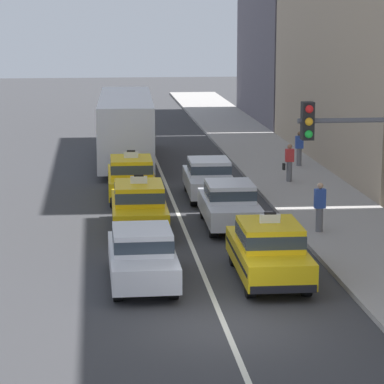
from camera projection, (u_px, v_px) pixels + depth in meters
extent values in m
plane|color=#353538|center=(225.00, 326.00, 21.81)|extent=(160.00, 160.00, 0.00)
cube|color=silver|center=(162.00, 176.00, 41.31)|extent=(0.14, 80.00, 0.01)
cube|color=#9E9993|center=(310.00, 194.00, 37.00)|extent=(4.00, 90.00, 0.15)
cylinder|color=black|center=(114.00, 259.00, 26.40)|extent=(0.24, 0.64, 0.64)
cylinder|color=black|center=(164.00, 258.00, 26.56)|extent=(0.24, 0.64, 0.64)
cylinder|color=black|center=(118.00, 289.00, 23.64)|extent=(0.24, 0.64, 0.64)
cylinder|color=black|center=(173.00, 287.00, 23.79)|extent=(0.24, 0.64, 0.64)
cube|color=silver|center=(142.00, 261.00, 25.03)|extent=(1.78, 4.31, 0.66)
cube|color=silver|center=(142.00, 239.00, 24.81)|extent=(1.57, 1.91, 0.60)
cube|color=#2D3842|center=(142.00, 239.00, 24.81)|extent=(1.59, 1.93, 0.33)
cylinder|color=black|center=(117.00, 212.00, 32.54)|extent=(0.25, 0.64, 0.64)
cylinder|color=black|center=(158.00, 211.00, 32.67)|extent=(0.25, 0.64, 0.64)
cylinder|color=black|center=(118.00, 233.00, 29.55)|extent=(0.25, 0.64, 0.64)
cylinder|color=black|center=(164.00, 232.00, 29.68)|extent=(0.25, 0.64, 0.64)
cube|color=yellow|center=(139.00, 211.00, 31.04)|extent=(1.86, 4.52, 0.70)
cube|color=black|center=(139.00, 210.00, 31.03)|extent=(1.87, 4.16, 0.10)
cube|color=yellow|center=(139.00, 193.00, 30.76)|extent=(1.63, 2.12, 0.64)
cube|color=#2D3842|center=(139.00, 193.00, 30.76)|extent=(1.65, 2.14, 0.35)
cube|color=white|center=(139.00, 180.00, 30.68)|extent=(0.56, 0.13, 0.24)
cube|color=black|center=(139.00, 175.00, 30.65)|extent=(0.32, 0.11, 0.06)
cube|color=black|center=(137.00, 205.00, 33.25)|extent=(1.71, 0.16, 0.20)
cube|color=black|center=(142.00, 234.00, 28.93)|extent=(1.71, 0.16, 0.20)
cylinder|color=black|center=(112.00, 184.00, 37.77)|extent=(0.25, 0.64, 0.64)
cylinder|color=black|center=(148.00, 183.00, 37.90)|extent=(0.25, 0.64, 0.64)
cylinder|color=black|center=(113.00, 199.00, 34.78)|extent=(0.25, 0.64, 0.64)
cylinder|color=black|center=(152.00, 198.00, 34.92)|extent=(0.25, 0.64, 0.64)
cube|color=yellow|center=(131.00, 182.00, 36.27)|extent=(1.85, 4.52, 0.70)
cube|color=black|center=(131.00, 181.00, 36.26)|extent=(1.87, 4.16, 0.10)
cube|color=yellow|center=(131.00, 166.00, 36.00)|extent=(1.63, 2.12, 0.64)
cube|color=#2D3842|center=(131.00, 166.00, 36.00)|extent=(1.65, 2.14, 0.35)
cube|color=white|center=(131.00, 155.00, 35.91)|extent=(0.56, 0.13, 0.24)
cube|color=black|center=(131.00, 151.00, 35.88)|extent=(0.32, 0.11, 0.06)
cube|color=black|center=(130.00, 178.00, 38.48)|extent=(1.71, 0.16, 0.20)
cube|color=black|center=(133.00, 200.00, 34.17)|extent=(1.71, 0.16, 0.20)
cylinder|color=black|center=(107.00, 146.00, 48.18)|extent=(0.26, 0.65, 0.64)
cylinder|color=black|center=(145.00, 145.00, 48.32)|extent=(0.26, 0.65, 0.64)
cylinder|color=black|center=(104.00, 168.00, 41.61)|extent=(0.26, 0.65, 0.64)
cylinder|color=black|center=(148.00, 167.00, 41.74)|extent=(0.26, 0.65, 0.64)
cube|color=silver|center=(126.00, 126.00, 44.68)|extent=(2.90, 11.28, 2.90)
cube|color=#2D3842|center=(126.00, 121.00, 44.63)|extent=(2.90, 10.84, 0.84)
cube|color=black|center=(126.00, 91.00, 49.87)|extent=(2.13, 0.16, 0.36)
cylinder|color=black|center=(234.00, 255.00, 26.91)|extent=(0.25, 0.64, 0.64)
cylinder|color=black|center=(284.00, 254.00, 27.04)|extent=(0.25, 0.64, 0.64)
cylinder|color=black|center=(250.00, 286.00, 23.92)|extent=(0.25, 0.64, 0.64)
cylinder|color=black|center=(306.00, 284.00, 24.05)|extent=(0.25, 0.64, 0.64)
cube|color=yellow|center=(268.00, 256.00, 25.41)|extent=(1.87, 4.53, 0.70)
cube|color=black|center=(268.00, 255.00, 25.40)|extent=(1.88, 4.17, 0.10)
cube|color=yellow|center=(270.00, 234.00, 25.13)|extent=(1.63, 2.12, 0.64)
cube|color=#2D3842|center=(270.00, 234.00, 25.13)|extent=(1.65, 2.14, 0.35)
cube|color=white|center=(270.00, 218.00, 25.05)|extent=(0.56, 0.13, 0.24)
cube|color=black|center=(270.00, 213.00, 25.02)|extent=(0.32, 0.11, 0.06)
cube|color=black|center=(256.00, 245.00, 27.62)|extent=(1.71, 0.17, 0.20)
cube|color=black|center=(283.00, 289.00, 23.30)|extent=(1.71, 0.17, 0.20)
cylinder|color=black|center=(204.00, 210.00, 32.95)|extent=(0.25, 0.64, 0.64)
cylinder|color=black|center=(244.00, 209.00, 33.08)|extent=(0.25, 0.64, 0.64)
cylinder|color=black|center=(213.00, 228.00, 30.18)|extent=(0.25, 0.64, 0.64)
cylinder|color=black|center=(257.00, 227.00, 30.31)|extent=(0.25, 0.64, 0.64)
cube|color=silver|center=(229.00, 209.00, 31.56)|extent=(1.81, 4.32, 0.66)
cube|color=silver|center=(230.00, 191.00, 31.34)|extent=(1.58, 1.92, 0.60)
cube|color=#2D3842|center=(230.00, 191.00, 31.34)|extent=(1.60, 1.94, 0.33)
cylinder|color=black|center=(188.00, 184.00, 37.78)|extent=(0.25, 0.65, 0.64)
cylinder|color=black|center=(223.00, 183.00, 37.90)|extent=(0.25, 0.65, 0.64)
cylinder|color=black|center=(194.00, 198.00, 35.01)|extent=(0.25, 0.65, 0.64)
cylinder|color=black|center=(231.00, 197.00, 35.13)|extent=(0.25, 0.65, 0.64)
cube|color=silver|center=(209.00, 182.00, 36.39)|extent=(1.85, 4.34, 0.66)
cube|color=silver|center=(209.00, 167.00, 36.17)|extent=(1.60, 1.93, 0.60)
cube|color=#2D3842|center=(209.00, 167.00, 36.17)|extent=(1.62, 1.95, 0.33)
cylinder|color=slate|center=(319.00, 220.00, 30.36)|extent=(0.24, 0.24, 0.79)
cube|color=#2D4CA5|center=(320.00, 199.00, 30.22)|extent=(0.36, 0.22, 0.64)
sphere|color=tan|center=(320.00, 186.00, 30.13)|extent=(0.20, 0.20, 0.20)
cylinder|color=slate|center=(299.00, 157.00, 43.03)|extent=(0.24, 0.24, 0.82)
cube|color=#2D4CA5|center=(299.00, 142.00, 42.89)|extent=(0.36, 0.22, 0.58)
sphere|color=brown|center=(300.00, 134.00, 42.81)|extent=(0.20, 0.20, 0.20)
cylinder|color=slate|center=(289.00, 171.00, 39.17)|extent=(0.24, 0.24, 0.85)
cube|color=red|center=(290.00, 155.00, 39.04)|extent=(0.36, 0.22, 0.54)
sphere|color=#9E7051|center=(290.00, 146.00, 38.96)|extent=(0.20, 0.20, 0.20)
cube|color=black|center=(284.00, 167.00, 39.11)|extent=(0.10, 0.20, 0.28)
cylinder|color=#47474C|center=(366.00, 120.00, 18.46)|extent=(2.80, 0.10, 0.10)
cube|color=black|center=(308.00, 121.00, 18.33)|extent=(0.24, 0.24, 0.76)
sphere|color=red|center=(309.00, 109.00, 18.16)|extent=(0.16, 0.16, 0.16)
sphere|color=orange|center=(309.00, 122.00, 18.20)|extent=(0.16, 0.16, 0.16)
sphere|color=green|center=(309.00, 134.00, 18.25)|extent=(0.16, 0.16, 0.16)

